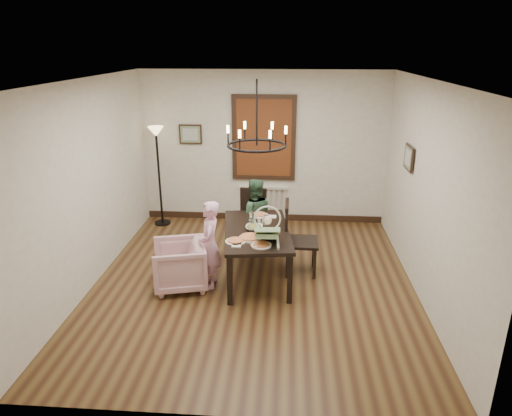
# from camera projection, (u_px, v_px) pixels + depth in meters

# --- Properties ---
(room_shell) EXTENTS (4.51, 5.00, 2.81)m
(room_shell) POSITION_uv_depth(u_px,v_px,m) (255.00, 181.00, 6.39)
(room_shell) COLOR brown
(room_shell) RESTS_ON ground
(dining_table) EXTENTS (1.09, 1.69, 0.75)m
(dining_table) POSITION_uv_depth(u_px,v_px,m) (257.00, 235.00, 6.46)
(dining_table) COLOR black
(dining_table) RESTS_ON room_shell
(chair_far) EXTENTS (0.48, 0.48, 1.00)m
(chair_far) POSITION_uv_depth(u_px,v_px,m) (251.00, 220.00, 7.45)
(chair_far) COLOR black
(chair_far) RESTS_ON room_shell
(chair_right) EXTENTS (0.49, 0.49, 1.10)m
(chair_right) POSITION_uv_depth(u_px,v_px,m) (301.00, 238.00, 6.64)
(chair_right) COLOR black
(chair_right) RESTS_ON room_shell
(armchair) EXTENTS (0.88, 0.86, 0.66)m
(armchair) POSITION_uv_depth(u_px,v_px,m) (180.00, 265.00, 6.31)
(armchair) COLOR #D8A5A7
(armchair) RESTS_ON room_shell
(elderly_woman) EXTENTS (0.28, 0.40, 1.03)m
(elderly_woman) POSITION_uv_depth(u_px,v_px,m) (210.00, 252.00, 6.28)
(elderly_woman) COLOR #ECA6C5
(elderly_woman) RESTS_ON room_shell
(seated_man) EXTENTS (0.56, 0.47, 1.03)m
(seated_man) POSITION_uv_depth(u_px,v_px,m) (254.00, 223.00, 7.30)
(seated_man) COLOR #34583B
(seated_man) RESTS_ON room_shell
(baby_bouncer) EXTENTS (0.41, 0.54, 0.34)m
(baby_bouncer) POSITION_uv_depth(u_px,v_px,m) (267.00, 230.00, 5.97)
(baby_bouncer) COLOR #B3E49D
(baby_bouncer) RESTS_ON dining_table
(salad_bowl) EXTENTS (0.29, 0.29, 0.07)m
(salad_bowl) POSITION_uv_depth(u_px,v_px,m) (254.00, 227.00, 6.41)
(salad_bowl) COLOR white
(salad_bowl) RESTS_ON dining_table
(pizza_platter) EXTENTS (0.31, 0.31, 0.04)m
(pizza_platter) POSITION_uv_depth(u_px,v_px,m) (250.00, 238.00, 6.12)
(pizza_platter) COLOR tan
(pizza_platter) RESTS_ON dining_table
(drinking_glass) EXTENTS (0.08, 0.08, 0.16)m
(drinking_glass) POSITION_uv_depth(u_px,v_px,m) (253.00, 223.00, 6.47)
(drinking_glass) COLOR silver
(drinking_glass) RESTS_ON dining_table
(window_blinds) EXTENTS (1.00, 0.03, 1.40)m
(window_blinds) POSITION_uv_depth(u_px,v_px,m) (264.00, 138.00, 8.28)
(window_blinds) COLOR maroon
(window_blinds) RESTS_ON room_shell
(radiator) EXTENTS (0.92, 0.12, 0.62)m
(radiator) POSITION_uv_depth(u_px,v_px,m) (263.00, 203.00, 8.72)
(radiator) COLOR silver
(radiator) RESTS_ON room_shell
(picture_back) EXTENTS (0.42, 0.03, 0.36)m
(picture_back) POSITION_uv_depth(u_px,v_px,m) (190.00, 134.00, 8.36)
(picture_back) COLOR black
(picture_back) RESTS_ON room_shell
(picture_right) EXTENTS (0.03, 0.42, 0.36)m
(picture_right) POSITION_uv_depth(u_px,v_px,m) (409.00, 158.00, 6.65)
(picture_right) COLOR black
(picture_right) RESTS_ON room_shell
(floor_lamp) EXTENTS (0.30, 0.30, 1.80)m
(floor_lamp) POSITION_uv_depth(u_px,v_px,m) (159.00, 178.00, 8.36)
(floor_lamp) COLOR black
(floor_lamp) RESTS_ON room_shell
(chandelier) EXTENTS (0.80, 0.80, 0.04)m
(chandelier) POSITION_uv_depth(u_px,v_px,m) (257.00, 145.00, 6.03)
(chandelier) COLOR black
(chandelier) RESTS_ON room_shell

